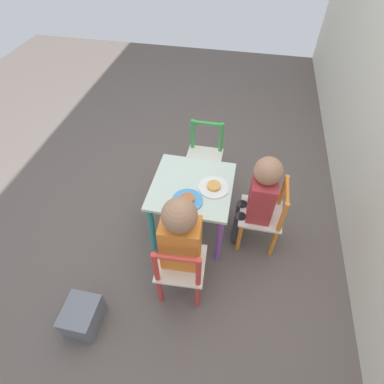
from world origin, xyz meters
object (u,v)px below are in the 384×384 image
(plate_back, at_px, (214,187))
(storage_bin, at_px, (83,316))
(child_back, at_px, (259,196))
(child_right, at_px, (181,239))
(chair_orange, at_px, (264,216))
(chair_red, at_px, (180,268))
(chair_green, at_px, (204,158))
(kids_table, at_px, (192,193))
(plate_right, at_px, (187,200))

(plate_back, bearing_deg, storage_bin, -37.68)
(child_back, xyz_separation_m, plate_back, (-0.00, -0.27, 0.02))
(child_back, distance_m, child_right, 0.54)
(child_right, bearing_deg, chair_orange, -141.41)
(chair_red, height_order, child_right, child_right)
(chair_green, xyz_separation_m, child_back, (0.46, 0.40, 0.17))
(kids_table, xyz_separation_m, storage_bin, (0.75, -0.45, -0.27))
(chair_green, xyz_separation_m, plate_right, (0.59, 0.00, 0.19))
(chair_green, distance_m, child_right, 0.88)
(chair_orange, xyz_separation_m, chair_green, (-0.46, -0.46, 0.00))
(chair_green, xyz_separation_m, storage_bin, (1.21, -0.45, -0.17))
(child_back, relative_size, plate_right, 3.96)
(chair_green, xyz_separation_m, plate_back, (0.46, 0.13, 0.19))
(child_right, distance_m, plate_right, 0.27)
(kids_table, bearing_deg, plate_right, 0.00)
(chair_red, distance_m, child_right, 0.21)
(chair_red, relative_size, plate_right, 2.89)
(chair_orange, distance_m, child_back, 0.18)
(chair_red, xyz_separation_m, chair_green, (-0.92, -0.03, 0.00))
(chair_orange, xyz_separation_m, child_back, (-0.00, -0.06, 0.17))
(child_right, distance_m, plate_back, 0.41)
(chair_orange, height_order, chair_green, same)
(kids_table, xyz_separation_m, chair_green, (-0.46, -0.00, -0.10))
(child_right, height_order, storage_bin, child_right)
(kids_table, xyz_separation_m, chair_red, (0.46, 0.03, -0.10))
(child_right, bearing_deg, chair_red, 90.00)
(chair_red, bearing_deg, child_back, -132.66)
(child_back, height_order, storage_bin, child_back)
(chair_orange, distance_m, chair_green, 0.65)
(child_right, relative_size, storage_bin, 3.67)
(kids_table, bearing_deg, child_back, 89.43)
(chair_red, distance_m, storage_bin, 0.59)
(kids_table, bearing_deg, chair_red, 3.67)
(child_right, bearing_deg, storage_bin, 32.92)
(kids_table, relative_size, chair_green, 0.95)
(chair_green, bearing_deg, child_right, -88.31)
(chair_orange, relative_size, plate_right, 2.89)
(chair_orange, xyz_separation_m, plate_right, (0.13, -0.46, 0.19))
(chair_red, bearing_deg, plate_back, -106.13)
(kids_table, bearing_deg, chair_green, -179.98)
(chair_orange, xyz_separation_m, plate_back, (-0.00, -0.33, 0.19))
(chair_green, distance_m, storage_bin, 1.30)
(plate_right, bearing_deg, chair_red, 5.12)
(chair_red, height_order, plate_right, chair_red)
(storage_bin, bearing_deg, child_back, 131.43)
(chair_green, height_order, plate_right, chair_green)
(chair_orange, xyz_separation_m, child_right, (0.39, -0.43, 0.20))
(chair_orange, distance_m, plate_right, 0.51)
(chair_green, height_order, storage_bin, chair_green)
(child_right, height_order, plate_back, child_right)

